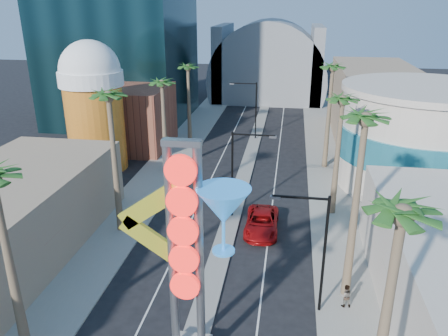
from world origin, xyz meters
TOP-DOWN VIEW (x-y plane):
  - sidewalk_west at (-9.50, 35.00)m, footprint 5.00×100.00m
  - sidewalk_east at (9.50, 35.00)m, footprint 5.00×100.00m
  - median at (0.00, 38.00)m, footprint 1.60×84.00m
  - brick_filler_west at (-16.00, 38.00)m, footprint 10.00×10.00m
  - filler_east at (16.00, 48.00)m, footprint 10.00×20.00m
  - beer_mug at (-17.00, 30.00)m, footprint 7.00×7.00m
  - turquoise_building at (18.00, 30.00)m, footprint 16.60×16.60m
  - canopy at (0.00, 72.00)m, footprint 22.00×16.00m
  - neon_sign at (0.82, 2.96)m, footprint 6.53×2.60m
  - streetlight_0 at (0.55, 20.00)m, footprint 3.79×0.25m
  - streetlight_1 at (-0.55, 44.00)m, footprint 3.79×0.25m
  - streetlight_2 at (6.72, 8.00)m, footprint 3.45×0.25m
  - palm_1 at (-9.00, 16.00)m, footprint 2.40×2.40m
  - palm_2 at (-9.00, 30.00)m, footprint 2.40×2.40m
  - palm_3 at (-9.00, 42.00)m, footprint 2.40×2.40m
  - palm_4 at (9.00, 0.00)m, footprint 2.40×2.40m
  - palm_5 at (9.00, 10.00)m, footprint 2.40×2.40m
  - palm_6 at (9.00, 22.00)m, footprint 2.40×2.40m
  - palm_7 at (9.00, 34.00)m, footprint 2.40×2.40m
  - red_pickup at (2.85, 17.75)m, footprint 2.80×5.95m
  - pedestrian_b at (8.82, 8.61)m, footprint 0.83×0.68m

SIDE VIEW (x-z plane):
  - sidewalk_west at x=-9.50m, z-range 0.00..0.15m
  - sidewalk_east at x=9.50m, z-range 0.00..0.15m
  - median at x=0.00m, z-range 0.00..0.15m
  - red_pickup at x=2.85m, z-range 0.00..1.64m
  - pedestrian_b at x=8.82m, z-range 0.15..1.71m
  - brick_filler_west at x=-16.00m, z-range 0.00..8.00m
  - canopy at x=0.00m, z-range -6.69..15.31m
  - streetlight_2 at x=6.72m, z-range 0.83..8.83m
  - streetlight_0 at x=0.55m, z-range 0.88..8.88m
  - streetlight_1 at x=-0.55m, z-range 0.88..8.88m
  - filler_east at x=16.00m, z-range 0.00..10.00m
  - turquoise_building at x=18.00m, z-range -0.05..10.55m
  - neon_sign at x=0.82m, z-range 1.03..13.58m
  - beer_mug at x=-17.00m, z-range 0.59..15.09m
  - palm_2 at x=-9.00m, z-range 3.88..15.08m
  - palm_3 at x=-9.00m, z-range 3.88..15.08m
  - palm_6 at x=9.00m, z-range 4.08..15.78m
  - palm_4 at x=9.00m, z-range 4.28..16.48m
  - palm_1 at x=-9.00m, z-range 4.47..17.17m
  - palm_7 at x=9.00m, z-range 4.47..17.17m
  - palm_5 at x=9.00m, z-range 4.67..17.87m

